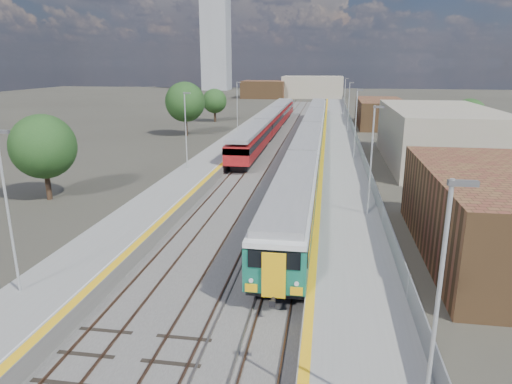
# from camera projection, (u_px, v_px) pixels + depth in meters

# --- Properties ---
(ground) EXTENTS (320.00, 320.00, 0.00)m
(ground) POSITION_uv_depth(u_px,v_px,m) (299.00, 152.00, 59.83)
(ground) COLOR #47443A
(ground) RESTS_ON ground
(ballast_bed) EXTENTS (10.50, 155.00, 0.06)m
(ballast_bed) POSITION_uv_depth(u_px,v_px,m) (284.00, 148.00, 62.53)
(ballast_bed) COLOR #565451
(ballast_bed) RESTS_ON ground
(tracks) EXTENTS (8.96, 160.00, 0.17)m
(tracks) POSITION_uv_depth(u_px,v_px,m) (289.00, 145.00, 64.02)
(tracks) COLOR #4C3323
(tracks) RESTS_ON ground
(platform_right) EXTENTS (4.70, 155.00, 8.52)m
(platform_right) POSITION_uv_depth(u_px,v_px,m) (340.00, 145.00, 61.26)
(platform_right) COLOR slate
(platform_right) RESTS_ON ground
(platform_left) EXTENTS (4.30, 155.00, 8.52)m
(platform_left) POSITION_uv_depth(u_px,v_px,m) (235.00, 143.00, 63.41)
(platform_left) COLOR slate
(platform_left) RESTS_ON ground
(buildings) EXTENTS (72.00, 185.50, 40.00)m
(buildings) POSITION_uv_depth(u_px,v_px,m) (261.00, 65.00, 143.85)
(buildings) COLOR brown
(buildings) RESTS_ON ground
(green_train) EXTENTS (2.95, 82.12, 3.25)m
(green_train) POSITION_uv_depth(u_px,v_px,m) (311.00, 134.00, 59.28)
(green_train) COLOR black
(green_train) RESTS_ON ground
(red_train) EXTENTS (2.82, 57.20, 3.56)m
(red_train) POSITION_uv_depth(u_px,v_px,m) (271.00, 122.00, 73.40)
(red_train) COLOR black
(red_train) RESTS_ON ground
(tree_a) EXTENTS (5.33, 5.33, 7.23)m
(tree_a) POSITION_uv_depth(u_px,v_px,m) (43.00, 147.00, 37.63)
(tree_a) COLOR #382619
(tree_a) RESTS_ON ground
(tree_b) EXTENTS (6.23, 6.23, 8.45)m
(tree_b) POSITION_uv_depth(u_px,v_px,m) (185.00, 102.00, 71.64)
(tree_b) COLOR #382619
(tree_b) RESTS_ON ground
(tree_c) EXTENTS (4.75, 4.75, 6.44)m
(tree_c) POSITION_uv_depth(u_px,v_px,m) (215.00, 101.00, 89.48)
(tree_c) COLOR #382619
(tree_c) RESTS_ON ground
(tree_d) EXTENTS (4.81, 4.81, 6.52)m
(tree_d) POSITION_uv_depth(u_px,v_px,m) (469.00, 116.00, 63.37)
(tree_d) COLOR #382619
(tree_d) RESTS_ON ground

